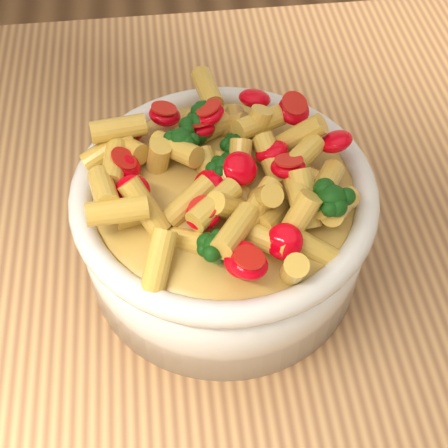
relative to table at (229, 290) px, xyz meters
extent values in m
cube|color=tan|center=(0.00, 0.00, 0.08)|extent=(1.20, 0.80, 0.04)
cylinder|color=silver|center=(-0.01, -0.03, 0.15)|extent=(0.26, 0.26, 0.10)
ellipsoid|color=silver|center=(-0.01, -0.03, 0.12)|extent=(0.24, 0.24, 0.04)
torus|color=silver|center=(-0.01, -0.03, 0.20)|extent=(0.27, 0.27, 0.02)
ellipsoid|color=gold|center=(-0.01, -0.03, 0.20)|extent=(0.23, 0.23, 0.03)
camera|label=1|loc=(-0.05, -0.38, 0.60)|focal=50.00mm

